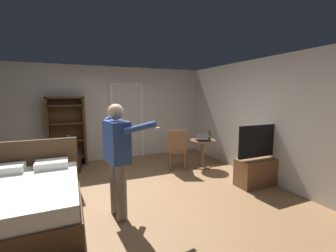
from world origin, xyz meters
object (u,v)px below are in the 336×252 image
(wooden_chair, at_px, (177,148))
(suitcase_dark, at_px, (67,163))
(bookshelf, at_px, (67,129))
(laptop, at_px, (202,138))
(bed, at_px, (25,200))
(tv_flatscreen, at_px, (259,167))
(bottle_on_table, at_px, (210,136))
(side_table, at_px, (203,149))
(person_blue_shirt, at_px, (118,153))

(wooden_chair, xyz_separation_m, suitcase_dark, (-2.41, 0.93, -0.33))
(bookshelf, bearing_deg, suitcase_dark, -92.62)
(laptop, xyz_separation_m, wooden_chair, (-0.62, 0.11, -0.21))
(bed, height_order, tv_flatscreen, tv_flatscreen)
(bookshelf, distance_m, suitcase_dark, 0.90)
(bottle_on_table, bearing_deg, side_table, 150.26)
(wooden_chair, xyz_separation_m, person_blue_shirt, (-1.67, -1.49, 0.43))
(tv_flatscreen, distance_m, laptop, 1.46)
(laptop, relative_size, suitcase_dark, 0.70)
(tv_flatscreen, bearing_deg, laptop, 111.32)
(bottle_on_table, bearing_deg, person_blue_shirt, -151.50)
(tv_flatscreen, distance_m, person_blue_shirt, 2.87)
(tv_flatscreen, relative_size, wooden_chair, 1.23)
(suitcase_dark, bearing_deg, bookshelf, 93.22)
(laptop, height_order, bottle_on_table, bottle_on_table)
(side_table, distance_m, laptop, 0.29)
(bottle_on_table, bearing_deg, suitcase_dark, 161.43)
(bookshelf, distance_m, laptop, 3.39)
(side_table, relative_size, suitcase_dark, 1.19)
(bed, distance_m, laptop, 3.71)
(bed, bearing_deg, suitcase_dark, 75.52)
(bed, bearing_deg, bookshelf, 77.90)
(bookshelf, bearing_deg, laptop, -27.49)
(side_table, bearing_deg, bed, -164.28)
(wooden_chair, bearing_deg, tv_flatscreen, -51.65)
(side_table, bearing_deg, bottle_on_table, -29.74)
(tv_flatscreen, xyz_separation_m, bottle_on_table, (-0.33, 1.28, 0.44))
(bottle_on_table, relative_size, wooden_chair, 0.26)
(person_blue_shirt, relative_size, suitcase_dark, 2.84)
(tv_flatscreen, height_order, bottle_on_table, tv_flatscreen)
(bookshelf, relative_size, laptop, 4.23)
(bed, distance_m, bookshelf, 2.67)
(laptop, height_order, wooden_chair, wooden_chair)
(bookshelf, xyz_separation_m, laptop, (3.01, -1.56, -0.19))
(side_table, height_order, laptop, laptop)
(side_table, bearing_deg, wooden_chair, 173.85)
(bed, height_order, wooden_chair, bed)
(bookshelf, bearing_deg, bottle_on_table, -26.68)
(bookshelf, distance_m, person_blue_shirt, 3.03)
(bookshelf, height_order, tv_flatscreen, bookshelf)
(wooden_chair, bearing_deg, laptop, -10.30)
(bookshelf, xyz_separation_m, tv_flatscreen, (3.52, -2.88, -0.57))
(wooden_chair, height_order, person_blue_shirt, person_blue_shirt)
(suitcase_dark, bearing_deg, tv_flatscreen, -27.78)
(bed, distance_m, tv_flatscreen, 4.08)
(tv_flatscreen, xyz_separation_m, laptop, (-0.51, 1.32, 0.38))
(tv_flatscreen, height_order, suitcase_dark, tv_flatscreen)
(laptop, bearing_deg, side_table, 42.90)
(bed, bearing_deg, person_blue_shirt, -18.09)
(bookshelf, relative_size, side_table, 2.50)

